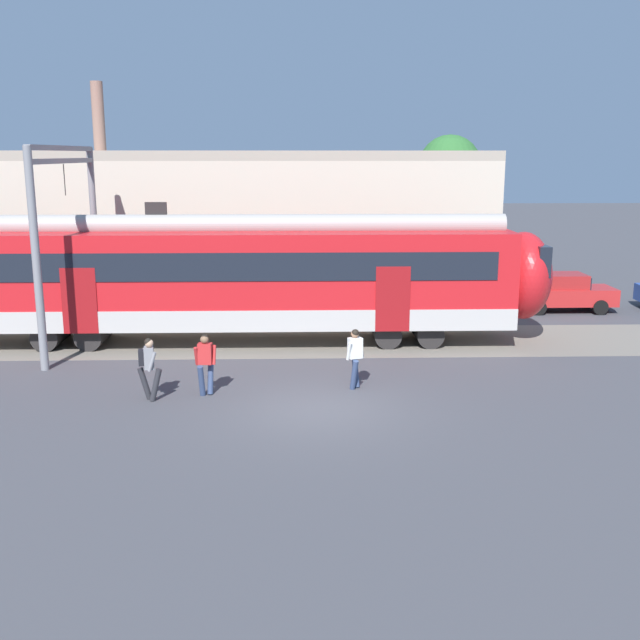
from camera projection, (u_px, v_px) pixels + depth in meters
ground_plane at (317, 409)px, 18.77m from camera, size 160.00×160.00×0.00m
pedestrian_grey at (148, 363)px, 19.26m from camera, size 0.68×0.54×1.67m
pedestrian_red at (206, 359)px, 19.69m from camera, size 0.57×0.63×1.67m
pedestrian_white at (355, 354)px, 20.24m from camera, size 0.52×0.71×1.67m
parked_car_red at (563, 292)px, 30.38m from camera, size 4.00×1.76×1.54m
catenary_gantry at (67, 215)px, 24.41m from camera, size 0.24×6.64×6.53m
background_building at (249, 227)px, 32.23m from camera, size 20.60×5.00×9.20m
street_tree_right at (449, 168)px, 37.18m from camera, size 3.11×3.11×7.22m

